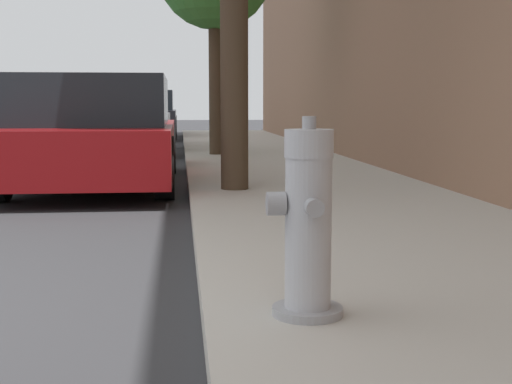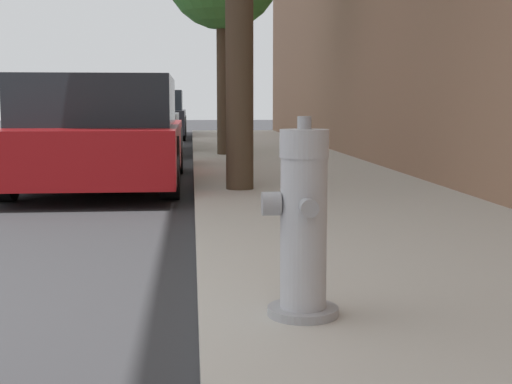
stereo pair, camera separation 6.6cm
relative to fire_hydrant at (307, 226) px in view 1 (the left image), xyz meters
name	(u,v)px [view 1 (the left image)]	position (x,y,z in m)	size (l,w,h in m)	color
sidewalk_slab	(475,299)	(0.89, 0.37, -0.44)	(2.63, 40.00, 0.13)	#B7B2A8
fire_hydrant	(307,226)	(0.00, 0.00, 0.00)	(0.32, 0.32, 0.82)	#97979C
parked_car_near	(96,133)	(-1.52, 5.91, 0.14)	(1.88, 4.43, 1.31)	maroon
parked_car_mid	(127,120)	(-1.57, 11.77, 0.16)	(1.71, 3.82, 1.38)	#4C5156
parked_car_far	(143,116)	(-1.55, 17.57, 0.15)	(1.88, 4.14, 1.35)	black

